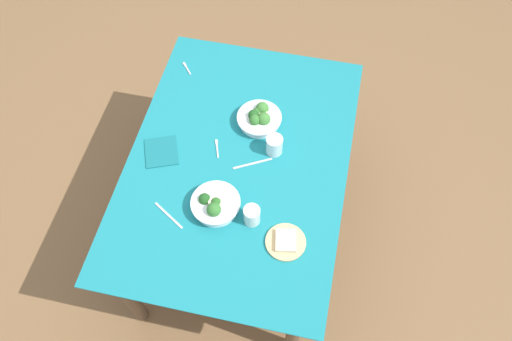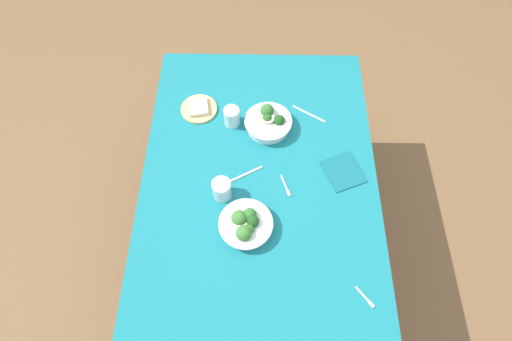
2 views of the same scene
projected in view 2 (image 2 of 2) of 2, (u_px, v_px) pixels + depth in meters
ground_plane at (258, 234)px, 2.42m from camera, size 6.00×6.00×0.00m
dining_table at (259, 186)px, 1.88m from camera, size 1.50×1.05×0.71m
broccoli_bowl_far at (245, 225)px, 1.64m from camera, size 0.22×0.22×0.09m
broccoli_bowl_near at (268, 122)px, 1.90m from camera, size 0.22×0.22×0.10m
bread_side_plate at (198, 108)px, 1.97m from camera, size 0.18×0.18×0.03m
water_glass_center at (231, 117)px, 1.90m from camera, size 0.07×0.07×0.10m
water_glass_side at (221, 189)px, 1.71m from camera, size 0.08×0.08×0.10m
fork_by_far_bowl at (365, 298)px, 1.53m from camera, size 0.08×0.07×0.00m
fork_by_near_bowl at (285, 186)px, 1.77m from camera, size 0.11×0.05×0.00m
table_knife_left at (308, 114)px, 1.97m from camera, size 0.10×0.16×0.00m
table_knife_right at (243, 176)px, 1.80m from camera, size 0.10×0.18×0.00m
napkin_folded_upper at (343, 171)px, 1.81m from camera, size 0.22×0.21×0.01m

